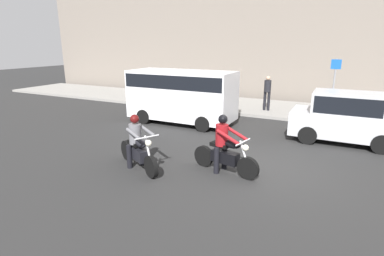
{
  "coord_description": "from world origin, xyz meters",
  "views": [
    {
      "loc": [
        1.83,
        -8.2,
        3.43
      ],
      "look_at": [
        -2.13,
        -0.26,
        0.95
      ],
      "focal_mm": 28.37,
      "sensor_mm": 36.0,
      "label": 1
    }
  ],
  "objects_px": {
    "parked_hatchback_silver": "(346,117)",
    "pedestrian_bystander": "(267,90)",
    "street_sign_post": "(334,81)",
    "motorcycle_with_rider_gray": "(137,147)",
    "motorcycle_with_rider_crimson": "(225,149)",
    "parked_van_white": "(182,93)"
  },
  "relations": [
    {
      "from": "parked_hatchback_silver",
      "to": "pedestrian_bystander",
      "type": "distance_m",
      "value": 5.06
    },
    {
      "from": "motorcycle_with_rider_crimson",
      "to": "motorcycle_with_rider_gray",
      "type": "relative_size",
      "value": 1.02
    },
    {
      "from": "motorcycle_with_rider_crimson",
      "to": "parked_hatchback_silver",
      "type": "relative_size",
      "value": 0.56
    },
    {
      "from": "pedestrian_bystander",
      "to": "motorcycle_with_rider_gray",
      "type": "bearing_deg",
      "value": -100.26
    },
    {
      "from": "motorcycle_with_rider_gray",
      "to": "parked_hatchback_silver",
      "type": "distance_m",
      "value": 7.35
    },
    {
      "from": "motorcycle_with_rider_gray",
      "to": "pedestrian_bystander",
      "type": "relative_size",
      "value": 1.14
    },
    {
      "from": "motorcycle_with_rider_gray",
      "to": "parked_van_white",
      "type": "xyz_separation_m",
      "value": [
        -1.32,
        5.05,
        0.7
      ]
    },
    {
      "from": "parked_van_white",
      "to": "street_sign_post",
      "type": "xyz_separation_m",
      "value": [
        5.88,
        4.09,
        0.39
      ]
    },
    {
      "from": "parked_van_white",
      "to": "pedestrian_bystander",
      "type": "height_order",
      "value": "parked_van_white"
    },
    {
      "from": "motorcycle_with_rider_gray",
      "to": "parked_van_white",
      "type": "distance_m",
      "value": 5.27
    },
    {
      "from": "parked_hatchback_silver",
      "to": "street_sign_post",
      "type": "relative_size",
      "value": 1.38
    },
    {
      "from": "street_sign_post",
      "to": "motorcycle_with_rider_crimson",
      "type": "bearing_deg",
      "value": -105.19
    },
    {
      "from": "parked_hatchback_silver",
      "to": "parked_van_white",
      "type": "height_order",
      "value": "parked_van_white"
    },
    {
      "from": "motorcycle_with_rider_gray",
      "to": "parked_hatchback_silver",
      "type": "relative_size",
      "value": 0.55
    },
    {
      "from": "street_sign_post",
      "to": "motorcycle_with_rider_gray",
      "type": "bearing_deg",
      "value": -116.53
    },
    {
      "from": "parked_hatchback_silver",
      "to": "pedestrian_bystander",
      "type": "bearing_deg",
      "value": 135.33
    },
    {
      "from": "motorcycle_with_rider_crimson",
      "to": "street_sign_post",
      "type": "xyz_separation_m",
      "value": [
        2.26,
        8.33,
        1.06
      ]
    },
    {
      "from": "motorcycle_with_rider_crimson",
      "to": "parked_van_white",
      "type": "relative_size",
      "value": 0.44
    },
    {
      "from": "street_sign_post",
      "to": "pedestrian_bystander",
      "type": "xyz_separation_m",
      "value": [
        -2.98,
        -0.39,
        -0.57
      ]
    },
    {
      "from": "pedestrian_bystander",
      "to": "parked_van_white",
      "type": "bearing_deg",
      "value": -128.12
    },
    {
      "from": "motorcycle_with_rider_crimson",
      "to": "pedestrian_bystander",
      "type": "distance_m",
      "value": 7.99
    },
    {
      "from": "motorcycle_with_rider_gray",
      "to": "pedestrian_bystander",
      "type": "height_order",
      "value": "pedestrian_bystander"
    }
  ]
}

